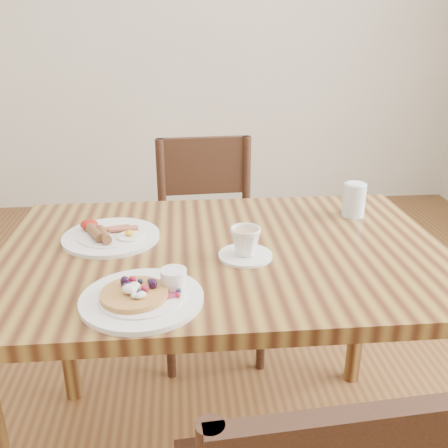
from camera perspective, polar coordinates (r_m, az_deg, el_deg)
name	(u,v)px	position (r m, az deg, el deg)	size (l,w,h in m)	color
dining_table	(224,280)	(1.39, 0.00, -6.46)	(1.20, 0.80, 0.75)	olive
chair_far	(208,237)	(2.06, -1.80, -1.52)	(0.44, 0.44, 0.88)	#3A2215
pancake_plate	(144,295)	(1.11, -9.17, -8.02)	(0.27, 0.27, 0.06)	white
breakfast_plate	(109,235)	(1.43, -12.95, -1.27)	(0.27, 0.27, 0.04)	white
teacup_saucer	(245,244)	(1.28, 2.47, -2.34)	(0.14, 0.14, 0.08)	white
water_glass	(354,200)	(1.61, 14.64, 2.68)	(0.07, 0.07, 0.10)	silver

